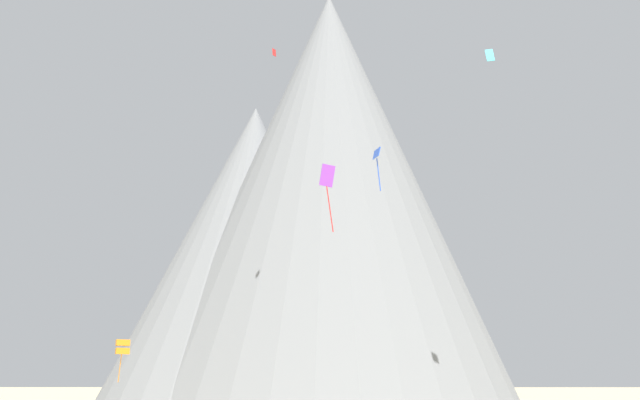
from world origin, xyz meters
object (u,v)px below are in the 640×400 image
(kite_cyan_high, at_px, (490,55))
(kite_blue_mid, at_px, (377,159))
(kite_red_high, at_px, (274,52))
(kite_orange_low, at_px, (123,347))
(rock_massif, at_px, (309,212))
(kite_violet_mid, at_px, (328,182))

(kite_cyan_high, xyz_separation_m, kite_blue_mid, (-12.32, -17.61, -15.16))
(kite_cyan_high, bearing_deg, kite_red_high, -154.22)
(kite_red_high, bearing_deg, kite_orange_low, -21.98)
(kite_blue_mid, bearing_deg, kite_red_high, -134.79)
(rock_massif, relative_size, kite_violet_mid, 12.13)
(rock_massif, xyz_separation_m, kite_blue_mid, (6.86, -59.15, -7.38))
(rock_massif, bearing_deg, kite_blue_mid, -83.39)
(kite_orange_low, bearing_deg, rock_massif, -47.32)
(rock_massif, distance_m, kite_violet_mid, 62.45)
(kite_violet_mid, distance_m, kite_cyan_high, 31.09)
(kite_orange_low, bearing_deg, kite_violet_mid, -161.56)
(kite_cyan_high, distance_m, kite_red_high, 23.67)
(kite_orange_low, bearing_deg, kite_blue_mid, -154.48)
(kite_blue_mid, bearing_deg, kite_violet_mid, -32.40)
(kite_cyan_high, relative_size, kite_orange_low, 0.32)
(kite_blue_mid, relative_size, kite_red_high, 3.92)
(kite_blue_mid, xyz_separation_m, kite_orange_low, (-25.11, 26.02, -13.22))
(rock_massif, height_order, kite_violet_mid, rock_massif)
(kite_violet_mid, xyz_separation_m, kite_blue_mid, (3.73, 2.46, 2.34))
(rock_massif, height_order, kite_cyan_high, rock_massif)
(kite_violet_mid, height_order, kite_orange_low, kite_violet_mid)
(kite_cyan_high, relative_size, kite_blue_mid, 0.41)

